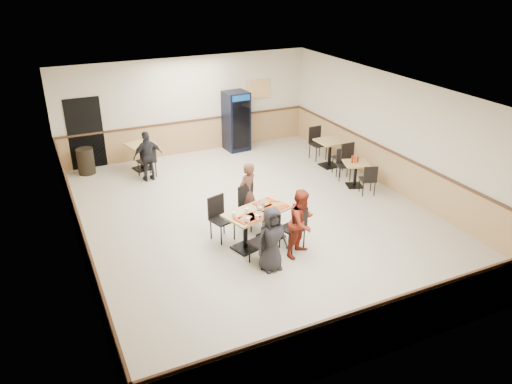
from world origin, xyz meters
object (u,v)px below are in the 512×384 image
diner_woman_right (302,223)px  side_table_far (330,149)px  diner_woman_left (272,239)px  pepsi_cooler (236,121)px  main_table (259,221)px  lone_diner (148,156)px  trash_bin (86,161)px  back_table (141,152)px  side_table_near (356,171)px  diner_man_opposite (247,193)px

diner_woman_right → side_table_far: diner_woman_right is taller
diner_woman_left → pepsi_cooler: size_ratio=0.71×
pepsi_cooler → diner_woman_left: bearing=-111.3°
main_table → pepsi_cooler: pepsi_cooler is taller
lone_diner → trash_bin: bearing=-44.6°
pepsi_cooler → back_table: bearing=-176.7°
diner_woman_left → side_table_far: diner_woman_left is taller
side_table_near → back_table: size_ratio=0.91×
diner_man_opposite → side_table_far: diner_man_opposite is taller
diner_man_opposite → side_table_far: 4.22m
diner_woman_left → diner_man_opposite: diner_man_opposite is taller
pepsi_cooler → trash_bin: 4.74m
diner_man_opposite → pepsi_cooler: (1.72, 4.67, 0.21)m
main_table → side_table_near: bearing=6.9°
diner_woman_right → diner_man_opposite: size_ratio=0.99×
side_table_near → back_table: 6.15m
diner_woman_right → diner_man_opposite: diner_man_opposite is taller
side_table_near → trash_bin: bearing=148.0°
side_table_far → trash_bin: 7.07m
diner_woman_left → diner_man_opposite: 2.05m
diner_woman_left → lone_diner: 5.51m
main_table → back_table: (-1.28, 5.28, -0.01)m
main_table → side_table_near: main_table is taller
side_table_near → diner_woman_left: bearing=-145.8°
diner_man_opposite → back_table: bearing=-95.0°
side_table_near → trash_bin: 7.60m
side_table_far → trash_bin: bearing=159.4°
main_table → diner_woman_left: 1.04m
side_table_near → back_table: bearing=143.3°
trash_bin → side_table_near: bearing=-32.0°
diner_woman_left → side_table_far: bearing=43.3°
side_table_far → main_table: bearing=-140.6°
side_table_far → back_table: 5.53m
side_table_near → side_table_far: side_table_far is taller
diner_woman_right → lone_diner: (-1.90, 5.16, -0.02)m
diner_woman_left → diner_woman_right: bearing=14.2°
diner_woman_right → side_table_near: size_ratio=1.80×
lone_diner → diner_woman_right: bearing=104.7°
side_table_near → trash_bin: size_ratio=1.08×
trash_bin → side_table_far: bearing=-20.6°
main_table → diner_woman_right: diner_woman_right is taller
main_table → diner_man_opposite: diner_man_opposite is taller
lone_diner → side_table_far: size_ratio=1.75×
diner_man_opposite → trash_bin: bearing=-81.1°
diner_man_opposite → back_table: size_ratio=1.65×
diner_man_opposite → diner_woman_right: bearing=79.5°
diner_man_opposite → side_table_far: size_ratio=1.82×
back_table → pepsi_cooler: size_ratio=0.47×
diner_woman_left → diner_woman_right: diner_woman_right is taller
diner_woman_right → side_table_near: 3.86m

